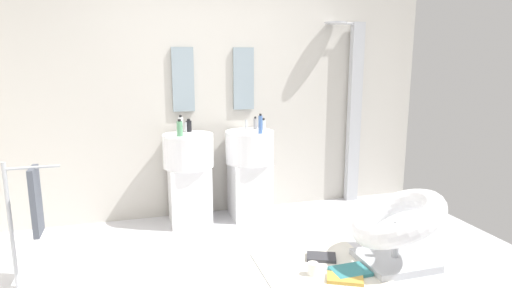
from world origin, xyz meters
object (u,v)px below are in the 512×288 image
at_px(soap_bottle_green, 180,128).
at_px(pedestal_sink_left, 189,174).
at_px(lounge_chair, 397,224).
at_px(towel_rack, 32,204).
at_px(magazine_charcoal, 321,257).
at_px(magazine_ochre, 345,279).
at_px(magazine_teal, 350,271).
at_px(soap_bottle_blue, 260,124).
at_px(pedestal_sink_right, 250,170).
at_px(soap_bottle_clear, 264,125).
at_px(soap_bottle_white, 181,124).
at_px(coffee_mug, 313,269).
at_px(soap_bottle_black, 189,126).
at_px(soap_bottle_grey, 255,123).
at_px(shower_column, 353,110).

bearing_deg(soap_bottle_green, pedestal_sink_left, 44.24).
distance_m(lounge_chair, towel_rack, 2.79).
xyz_separation_m(magazine_charcoal, soap_bottle_green, (-1.02, 1.07, 0.97)).
height_order(pedestal_sink_left, magazine_ochre, pedestal_sink_left).
xyz_separation_m(magazine_teal, soap_bottle_blue, (-0.35, 1.27, 0.99)).
distance_m(pedestal_sink_right, soap_bottle_clear, 0.49).
xyz_separation_m(soap_bottle_clear, soap_bottle_blue, (-0.10, -0.21, 0.04)).
height_order(towel_rack, magazine_ochre, towel_rack).
bearing_deg(magazine_charcoal, lounge_chair, 0.37).
distance_m(soap_bottle_white, soap_bottle_clear, 0.86).
bearing_deg(soap_bottle_clear, coffee_mug, -91.85).
bearing_deg(magazine_ochre, magazine_teal, 71.09).
distance_m(magazine_charcoal, soap_bottle_black, 1.85).
height_order(magazine_ochre, soap_bottle_blue, soap_bottle_blue).
bearing_deg(magazine_teal, soap_bottle_blue, 103.58).
relative_size(pedestal_sink_right, coffee_mug, 10.40).
bearing_deg(soap_bottle_white, lounge_chair, -45.35).
bearing_deg(soap_bottle_clear, pedestal_sink_right, -164.76).
distance_m(soap_bottle_white, soap_bottle_black, 0.08).
xyz_separation_m(soap_bottle_white, soap_bottle_grey, (0.78, -0.05, -0.02)).
bearing_deg(soap_bottle_grey, magazine_teal, -78.49).
bearing_deg(towel_rack, magazine_charcoal, -6.13).
bearing_deg(soap_bottle_black, soap_bottle_grey, -2.93).
relative_size(pedestal_sink_left, soap_bottle_blue, 5.15).
distance_m(magazine_ochre, soap_bottle_white, 2.19).
height_order(magazine_charcoal, magazine_ochre, same).
bearing_deg(coffee_mug, shower_column, 53.16).
distance_m(soap_bottle_white, soap_bottle_grey, 0.78).
distance_m(shower_column, towel_rack, 3.39).
height_order(pedestal_sink_right, soap_bottle_clear, soap_bottle_clear).
relative_size(magazine_teal, soap_bottle_black, 2.22).
xyz_separation_m(magazine_charcoal, soap_bottle_white, (-0.98, 1.31, 0.98)).
bearing_deg(magazine_ochre, soap_bottle_green, 152.84).
xyz_separation_m(pedestal_sink_right, coffee_mug, (0.12, -1.38, -0.45)).
xyz_separation_m(pedestal_sink_right, soap_bottle_black, (-0.60, 0.15, 0.47)).
bearing_deg(soap_bottle_grey, soap_bottle_black, 177.07).
bearing_deg(lounge_chair, soap_bottle_green, 140.27).
relative_size(soap_bottle_grey, soap_bottle_black, 1.01).
bearing_deg(pedestal_sink_left, lounge_chair, -43.10).
distance_m(magazine_teal, magazine_ochre, 0.13).
relative_size(shower_column, soap_bottle_grey, 15.60).
height_order(coffee_mug, soap_bottle_blue, soap_bottle_blue).
distance_m(soap_bottle_green, soap_bottle_black, 0.26).
distance_m(shower_column, soap_bottle_grey, 1.20).
bearing_deg(coffee_mug, pedestal_sink_left, 118.73).
xyz_separation_m(pedestal_sink_left, soap_bottle_white, (-0.05, 0.16, 0.49)).
height_order(pedestal_sink_left, magazine_teal, pedestal_sink_left).
height_order(soap_bottle_green, soap_bottle_blue, soap_bottle_blue).
bearing_deg(magazine_ochre, towel_rack, -168.44).
xyz_separation_m(pedestal_sink_left, soap_bottle_clear, (0.80, 0.05, 0.46)).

